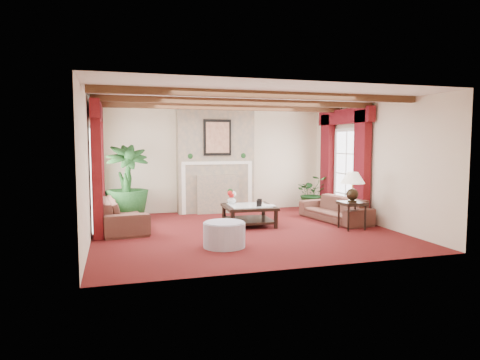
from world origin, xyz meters
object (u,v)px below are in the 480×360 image
object	(u,v)px
sofa_left	(122,208)
sofa_right	(335,205)
coffee_table	(249,215)
potted_palm	(127,199)
ottoman	(224,235)
side_table	(352,215)

from	to	relation	value
sofa_left	sofa_right	xyz separation A→B (m)	(4.79, -0.52, -0.06)
sofa_right	coffee_table	world-z (taller)	sofa_right
potted_palm	ottoman	size ratio (longest dim) A/B	2.58
sofa_right	potted_palm	distance (m)	4.86
sofa_left	coffee_table	size ratio (longest dim) A/B	2.10
sofa_left	coffee_table	bearing A→B (deg)	-104.73
sofa_left	ottoman	bearing A→B (deg)	-147.32
side_table	ottoman	world-z (taller)	side_table
potted_palm	coffee_table	bearing A→B (deg)	-28.33
sofa_left	side_table	size ratio (longest dim) A/B	3.88
side_table	ottoman	xyz separation A→B (m)	(-2.97, -0.74, -0.08)
sofa_right	side_table	distance (m)	0.96
coffee_table	side_table	size ratio (longest dim) A/B	1.85
potted_palm	coffee_table	world-z (taller)	potted_palm
coffee_table	sofa_right	bearing A→B (deg)	1.81
sofa_left	potted_palm	bearing A→B (deg)	-13.74
sofa_left	side_table	bearing A→B (deg)	-112.36
sofa_right	ottoman	distance (m)	3.52
sofa_right	potted_palm	xyz separation A→B (m)	(-4.64, 1.43, 0.12)
sofa_left	potted_palm	world-z (taller)	potted_palm
ottoman	coffee_table	bearing A→B (deg)	59.87
sofa_right	ottoman	bearing A→B (deg)	-70.34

